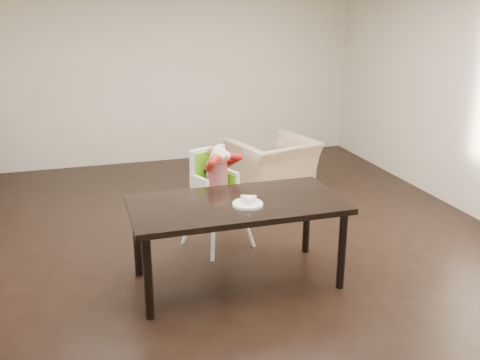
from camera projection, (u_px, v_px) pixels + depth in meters
The scene contains 6 objects.
ground at pixel (226, 255), 5.24m from camera, with size 7.00×7.00×0.00m, color black.
room_walls at pixel (224, 62), 4.65m from camera, with size 6.02×7.02×2.71m.
dining_table at pixel (237, 210), 4.54m from camera, with size 1.80×0.90×0.75m.
high_chair at pixel (216, 175), 5.24m from camera, with size 0.57×0.57×1.05m.
plate at pixel (248, 202), 4.43m from camera, with size 0.32×0.32×0.07m.
armchair at pixel (273, 156), 6.99m from camera, with size 1.01×0.66×0.88m, color tan.
Camera 1 is at (-1.24, -4.58, 2.35)m, focal length 40.00 mm.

